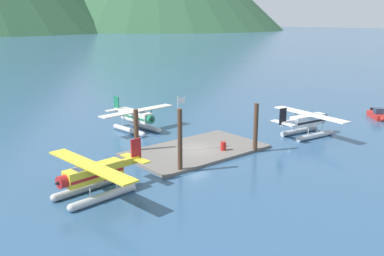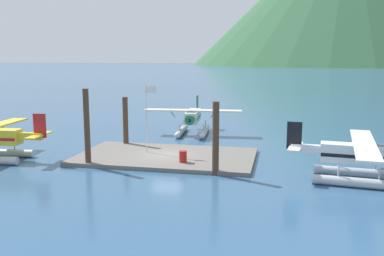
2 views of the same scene
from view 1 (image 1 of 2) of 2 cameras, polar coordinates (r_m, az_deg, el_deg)
name	(u,v)px [view 1 (image 1 of 2)]	position (r m, az deg, el deg)	size (l,w,h in m)	color
ground_plane	(196,152)	(44.31, 0.54, -3.23)	(1200.00, 1200.00, 0.00)	#2D5175
dock_platform	(196,150)	(44.26, 0.54, -3.04)	(14.34, 8.35, 0.30)	#66605B
piling_near_left	(180,141)	(37.61, -1.64, -1.79)	(0.44, 0.44, 5.89)	#4C3323
piling_near_right	(256,128)	(44.04, 8.61, 0.00)	(0.47, 0.47, 5.18)	#4C3323
piling_far_left	(136,131)	(43.74, -7.54, -0.45)	(0.49, 0.49, 4.60)	#4C3323
flagpole	(179,117)	(42.69, -1.77, 1.47)	(0.95, 0.10, 5.71)	silver
fuel_drum	(223,146)	(43.83, 4.25, -2.45)	(0.62, 0.62, 0.88)	#AD1E19
seaplane_white_stbd_aft	(308,123)	(51.71, 15.38, 0.66)	(7.95, 10.49, 3.84)	#B7BABF
seaplane_yellow_port_aft	(94,177)	(33.89, -13.13, -6.49)	(7.96, 10.49, 3.84)	#B7BABF
seaplane_cream_bow_centre	(137,119)	(52.48, -7.49, 1.26)	(10.48, 7.97, 3.84)	#B7BABF
boat_red_open_se	(377,115)	(64.53, 23.79, 1.64)	(3.97, 4.08, 1.50)	#B2231E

